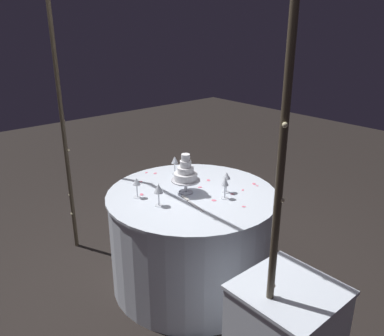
{
  "coord_description": "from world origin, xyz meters",
  "views": [
    {
      "loc": [
        -2.07,
        1.8,
        2.03
      ],
      "look_at": [
        0.0,
        0.0,
        1.0
      ],
      "focal_mm": 36.72,
      "sensor_mm": 36.0,
      "label": 1
    }
  ],
  "objects_px": {
    "tiered_cake": "(186,174)",
    "wine_glass_0": "(158,189)",
    "wine_glass_2": "(225,183)",
    "wine_glass_4": "(226,177)",
    "wine_glass_3": "(137,183)",
    "main_table": "(192,238)",
    "wine_glass_1": "(175,161)",
    "cake_knife": "(191,203)",
    "decorative_arch": "(133,111)"
  },
  "relations": [
    {
      "from": "main_table",
      "to": "tiered_cake",
      "type": "xyz_separation_m",
      "value": [
        0.04,
        0.03,
        0.55
      ]
    },
    {
      "from": "wine_glass_0",
      "to": "wine_glass_1",
      "type": "bearing_deg",
      "value": -49.1
    },
    {
      "from": "wine_glass_0",
      "to": "decorative_arch",
      "type": "bearing_deg",
      "value": 86.63
    },
    {
      "from": "wine_glass_3",
      "to": "wine_glass_4",
      "type": "relative_size",
      "value": 0.94
    },
    {
      "from": "main_table",
      "to": "wine_glass_0",
      "type": "bearing_deg",
      "value": 91.52
    },
    {
      "from": "decorative_arch",
      "to": "wine_glass_0",
      "type": "relative_size",
      "value": 13.73
    },
    {
      "from": "wine_glass_0",
      "to": "cake_knife",
      "type": "relative_size",
      "value": 0.58
    },
    {
      "from": "wine_glass_4",
      "to": "wine_glass_2",
      "type": "bearing_deg",
      "value": 129.28
    },
    {
      "from": "decorative_arch",
      "to": "tiered_cake",
      "type": "distance_m",
      "value": 0.72
    },
    {
      "from": "wine_glass_0",
      "to": "wine_glass_1",
      "type": "distance_m",
      "value": 0.62
    },
    {
      "from": "main_table",
      "to": "wine_glass_2",
      "type": "distance_m",
      "value": 0.58
    },
    {
      "from": "decorative_arch",
      "to": "wine_glass_2",
      "type": "bearing_deg",
      "value": -110.58
    },
    {
      "from": "main_table",
      "to": "tiered_cake",
      "type": "bearing_deg",
      "value": 37.76
    },
    {
      "from": "tiered_cake",
      "to": "wine_glass_4",
      "type": "relative_size",
      "value": 1.9
    },
    {
      "from": "wine_glass_2",
      "to": "wine_glass_4",
      "type": "relative_size",
      "value": 1.01
    },
    {
      "from": "wine_glass_2",
      "to": "wine_glass_3",
      "type": "relative_size",
      "value": 1.08
    },
    {
      "from": "main_table",
      "to": "cake_knife",
      "type": "relative_size",
      "value": 4.46
    },
    {
      "from": "tiered_cake",
      "to": "wine_glass_1",
      "type": "xyz_separation_m",
      "value": [
        0.36,
        -0.18,
        -0.04
      ]
    },
    {
      "from": "decorative_arch",
      "to": "tiered_cake",
      "type": "bearing_deg",
      "value": -85.32
    },
    {
      "from": "tiered_cake",
      "to": "wine_glass_3",
      "type": "distance_m",
      "value": 0.37
    },
    {
      "from": "tiered_cake",
      "to": "wine_glass_0",
      "type": "distance_m",
      "value": 0.29
    },
    {
      "from": "wine_glass_1",
      "to": "cake_knife",
      "type": "xyz_separation_m",
      "value": [
        -0.53,
        0.27,
        -0.12
      ]
    },
    {
      "from": "wine_glass_4",
      "to": "tiered_cake",
      "type": "bearing_deg",
      "value": 50.96
    },
    {
      "from": "tiered_cake",
      "to": "wine_glass_0",
      "type": "relative_size",
      "value": 1.83
    },
    {
      "from": "wine_glass_3",
      "to": "main_table",
      "type": "bearing_deg",
      "value": -120.57
    },
    {
      "from": "wine_glass_0",
      "to": "wine_glass_2",
      "type": "distance_m",
      "value": 0.49
    },
    {
      "from": "wine_glass_0",
      "to": "cake_knife",
      "type": "bearing_deg",
      "value": -121.15
    },
    {
      "from": "wine_glass_3",
      "to": "cake_knife",
      "type": "height_order",
      "value": "wine_glass_3"
    },
    {
      "from": "decorative_arch",
      "to": "main_table",
      "type": "height_order",
      "value": "decorative_arch"
    },
    {
      "from": "decorative_arch",
      "to": "wine_glass_2",
      "type": "xyz_separation_m",
      "value": [
        -0.23,
        -0.61,
        -0.58
      ]
    },
    {
      "from": "wine_glass_1",
      "to": "wine_glass_4",
      "type": "relative_size",
      "value": 0.98
    },
    {
      "from": "wine_glass_3",
      "to": "wine_glass_4",
      "type": "height_order",
      "value": "wine_glass_4"
    },
    {
      "from": "decorative_arch",
      "to": "wine_glass_4",
      "type": "bearing_deg",
      "value": -102.77
    },
    {
      "from": "main_table",
      "to": "cake_knife",
      "type": "height_order",
      "value": "cake_knife"
    },
    {
      "from": "wine_glass_0",
      "to": "wine_glass_3",
      "type": "distance_m",
      "value": 0.22
    },
    {
      "from": "wine_glass_2",
      "to": "wine_glass_4",
      "type": "distance_m",
      "value": 0.11
    },
    {
      "from": "cake_knife",
      "to": "wine_glass_1",
      "type": "bearing_deg",
      "value": -27.44
    },
    {
      "from": "tiered_cake",
      "to": "wine_glass_1",
      "type": "relative_size",
      "value": 1.94
    },
    {
      "from": "wine_glass_0",
      "to": "wine_glass_4",
      "type": "relative_size",
      "value": 1.04
    },
    {
      "from": "wine_glass_0",
      "to": "wine_glass_4",
      "type": "bearing_deg",
      "value": -105.6
    },
    {
      "from": "wine_glass_0",
      "to": "wine_glass_1",
      "type": "xyz_separation_m",
      "value": [
        0.41,
        -0.47,
        -0.01
      ]
    },
    {
      "from": "decorative_arch",
      "to": "wine_glass_3",
      "type": "distance_m",
      "value": 0.64
    },
    {
      "from": "wine_glass_2",
      "to": "wine_glass_4",
      "type": "bearing_deg",
      "value": -50.72
    },
    {
      "from": "decorative_arch",
      "to": "wine_glass_1",
      "type": "bearing_deg",
      "value": -57.98
    },
    {
      "from": "wine_glass_1",
      "to": "wine_glass_3",
      "type": "bearing_deg",
      "value": 110.31
    },
    {
      "from": "wine_glass_0",
      "to": "wine_glass_2",
      "type": "height_order",
      "value": "wine_glass_0"
    },
    {
      "from": "tiered_cake",
      "to": "wine_glass_4",
      "type": "bearing_deg",
      "value": -129.04
    },
    {
      "from": "main_table",
      "to": "wine_glass_0",
      "type": "relative_size",
      "value": 7.71
    },
    {
      "from": "decorative_arch",
      "to": "wine_glass_3",
      "type": "height_order",
      "value": "decorative_arch"
    },
    {
      "from": "wine_glass_1",
      "to": "cake_knife",
      "type": "distance_m",
      "value": 0.61
    }
  ]
}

